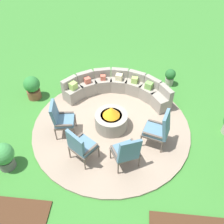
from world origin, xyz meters
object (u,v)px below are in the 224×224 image
lounge_chair_front_right (81,145)px  lounge_chair_back_left (127,151)px  lounge_chair_front_left (61,119)px  potted_plant_4 (4,156)px  potted_plant_3 (32,87)px  curved_stone_bench (118,88)px  lounge_chair_back_right (159,129)px  potted_plant_0 (170,76)px  fire_pit (111,119)px

lounge_chair_front_right → lounge_chair_back_left: 1.13m
lounge_chair_front_left → potted_plant_4: size_ratio=1.37×
potted_plant_3 → lounge_chair_back_left: bearing=-37.0°
curved_stone_bench → potted_plant_4: size_ratio=4.40×
lounge_chair_back_right → potted_plant_3: 4.27m
lounge_chair_front_left → curved_stone_bench: bearing=134.1°
lounge_chair_back_left → potted_plant_0: lounge_chair_back_left is taller
curved_stone_bench → potted_plant_3: size_ratio=4.32×
lounge_chair_front_left → potted_plant_4: 1.69m
potted_plant_3 → lounge_chair_front_right: bearing=-49.0°
lounge_chair_front_right → lounge_chair_back_left: size_ratio=1.07×
fire_pit → lounge_chair_front_left: bearing=-164.5°
lounge_chair_back_right → potted_plant_0: bearing=6.6°
fire_pit → lounge_chair_front_right: 1.40m
potted_plant_0 → potted_plant_4: potted_plant_4 is taller
lounge_chair_front_left → potted_plant_4: lounge_chair_front_left is taller
potted_plant_3 → potted_plant_4: 2.70m
lounge_chair_front_left → potted_plant_3: bearing=-146.3°
lounge_chair_back_left → potted_plant_3: lounge_chair_back_left is taller
potted_plant_0 → potted_plant_4: bearing=-137.9°
potted_plant_4 → lounge_chair_front_right: bearing=11.0°
potted_plant_3 → potted_plant_4: (0.18, -2.70, 0.00)m
lounge_chair_back_left → lounge_chair_back_right: (0.79, 0.78, 0.03)m
lounge_chair_front_left → lounge_chair_back_left: (1.83, -0.90, -0.02)m
lounge_chair_front_right → potted_plant_0: bearing=90.3°
lounge_chair_front_left → lounge_chair_back_left: bearing=55.3°
lounge_chair_back_right → potted_plant_0: 2.82m
lounge_chair_front_left → potted_plant_0: size_ratio=1.77×
lounge_chair_back_right → potted_plant_3: (-3.95, 1.61, -0.21)m
potted_plant_3 → potted_plant_0: bearing=14.5°
curved_stone_bench → potted_plant_4: (-2.54, -3.01, 0.06)m
fire_pit → curved_stone_bench: size_ratio=0.27×
lounge_chair_front_right → lounge_chair_back_left: bearing=32.6°
lounge_chair_front_left → potted_plant_4: bearing=-51.8°
lounge_chair_back_left → potted_plant_4: 3.00m
fire_pit → lounge_chair_front_right: size_ratio=0.84×
fire_pit → lounge_chair_back_left: bearing=-68.4°
lounge_chair_back_left → potted_plant_3: (-3.16, 2.38, -0.17)m
potted_plant_0 → lounge_chair_front_right: bearing=-124.6°
lounge_chair_back_right → potted_plant_3: size_ratio=1.44×
fire_pit → lounge_chair_back_right: 1.41m
lounge_chair_back_right → lounge_chair_front_left: bearing=103.9°
fire_pit → potted_plant_3: bearing=157.3°
potted_plant_4 → curved_stone_bench: bearing=49.9°
lounge_chair_back_right → lounge_chair_front_right: bearing=127.5°
lounge_chair_front_left → lounge_chair_back_left: 2.04m
fire_pit → lounge_chair_front_right: (-0.62, -1.23, 0.27)m
potted_plant_3 → lounge_chair_back_right: bearing=-22.1°
curved_stone_bench → lounge_chair_front_left: size_ratio=3.21×
lounge_chair_front_right → potted_plant_3: lounge_chair_front_right is taller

